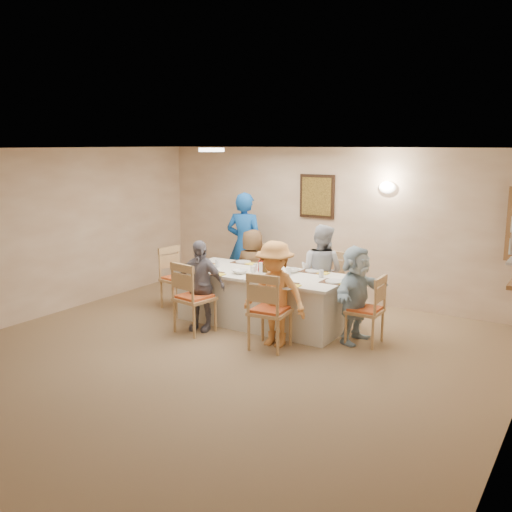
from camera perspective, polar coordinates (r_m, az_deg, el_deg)
The scene contains 44 objects.
ground at distance 6.85m, azimuth -4.87°, elevation -10.77°, with size 7.00×7.00×0.00m, color #987750.
room_walls at distance 6.44m, azimuth -5.09°, elevation 1.82°, with size 7.00×7.00×7.00m.
wall_picture at distance 9.52m, azimuth 6.11°, elevation 5.95°, with size 0.62×0.05×0.72m.
wall_sconce at distance 9.03m, azimuth 12.98°, elevation 6.72°, with size 0.26×0.09×0.18m, color white.
ceiling_light at distance 8.16m, azimuth -4.47°, elevation 10.54°, with size 0.36×0.36×0.05m, color white.
dining_table at distance 8.19m, azimuth 0.64°, elevation -4.23°, with size 2.46×1.04×0.76m, color white.
chair_back_left at distance 9.13m, azimuth 0.04°, elevation -1.91°, with size 0.47×0.47×0.98m, color tan, non-canonical shape.
chair_back_right at distance 8.57m, azimuth 6.87°, elevation -2.84°, with size 0.47×0.47×0.98m, color tan, non-canonical shape.
chair_front_left at distance 7.86m, azimuth -6.16°, elevation -4.06°, with size 0.48×0.48×1.00m, color tan, non-canonical shape.
chair_front_right at distance 7.20m, azimuth 1.41°, elevation -5.38°, with size 0.48×0.48×1.01m, color tan, non-canonical shape.
chair_left_end at distance 9.04m, azimuth -7.78°, elevation -2.18°, with size 0.46×0.46×0.97m, color tan, non-canonical shape.
chair_right_end at distance 7.51m, azimuth 10.83°, elevation -5.24°, with size 0.44×0.44×0.92m, color tan, non-canonical shape.
diner_back_left at distance 9.00m, azimuth -0.37°, elevation -1.24°, with size 0.62×0.42×1.24m, color brown.
diner_back_right at distance 8.42m, azimuth 6.55°, elevation -1.60°, with size 0.71×0.57×1.41m, color #B4B8C3.
diner_front_left at distance 7.91m, azimuth -5.65°, elevation -2.94°, with size 0.79×0.45×1.27m, color slate.
diner_front_right at distance 7.25m, azimuth 1.90°, elevation -3.82°, with size 0.88×0.51×1.36m, color #F7A250.
diner_right_end at distance 7.51m, azimuth 9.96°, elevation -3.78°, with size 0.51×1.22×1.28m, color silver.
caregiver at distance 9.58m, azimuth -1.14°, elevation 1.12°, with size 0.71×0.53×1.77m, color #144FA7.
placemat_fl at distance 8.09m, azimuth -4.54°, elevation -1.67°, with size 0.33×0.24×0.01m, color #472B19.
plate_fl at distance 8.08m, azimuth -4.54°, elevation -1.61°, with size 0.23×0.23×0.01m, color white.
napkin_fl at distance 7.94m, azimuth -3.71°, elevation -1.85°, with size 0.15×0.15×0.01m, color yellow.
placemat_fr at distance 7.45m, azimuth 2.91°, elevation -2.76°, with size 0.33×0.24×0.01m, color #472B19.
plate_fr at distance 7.45m, azimuth 2.91°, elevation -2.69°, with size 0.23×0.23×0.01m, color white.
napkin_fr at distance 7.32m, azimuth 3.95°, elevation -2.97°, with size 0.13×0.13×0.01m, color yellow.
placemat_bl at distance 8.76m, azimuth -1.28°, elevation -0.64°, with size 0.34×0.25×0.01m, color #472B19.
plate_bl at distance 8.76m, azimuth -1.28°, elevation -0.58°, with size 0.24×0.24×0.01m, color white.
napkin_bl at distance 8.62m, azimuth -0.46°, elevation -0.78°, with size 0.14×0.14×0.01m, color yellow.
placemat_br at distance 8.18m, azimuth 5.77°, elevation -1.55°, with size 0.36×0.27×0.01m, color #472B19.
plate_br at distance 8.18m, azimuth 5.78°, elevation -1.48°, with size 0.24×0.24×0.01m, color white.
napkin_br at distance 8.06m, azimuth 6.77°, elevation -1.72°, with size 0.14×0.14×0.01m, color yellow.
placemat_le at distance 8.71m, azimuth -5.55°, elevation -0.76°, with size 0.37×0.28×0.01m, color #472B19.
plate_le at distance 8.71m, azimuth -5.55°, elevation -0.70°, with size 0.25×0.25×0.02m, color white.
napkin_le at distance 8.56m, azimuth -4.80°, elevation -0.91°, with size 0.15×0.15×0.01m, color yellow.
placemat_re at distance 7.59m, azimuth 7.89°, elevation -2.60°, with size 0.36×0.27×0.01m, color #472B19.
plate_re at distance 7.59m, azimuth 7.89°, elevation -2.52°, with size 0.25×0.25×0.02m, color white.
napkin_re at distance 7.48m, azimuth 8.99°, elevation -2.79°, with size 0.14×0.14×0.01m, color yellow.
teacup_a at distance 8.30m, azimuth -5.16°, elevation -1.06°, with size 0.12×0.12×0.09m, color white.
teacup_b at distance 8.36m, azimuth 4.88°, elevation -1.01°, with size 0.08×0.08×0.08m, color white.
bowl_a at distance 8.02m, azimuth -1.63°, elevation -1.58°, with size 0.26×0.26×0.05m, color white.
bowl_b at distance 8.10m, azimuth 3.63°, elevation -1.45°, with size 0.23×0.23×0.06m, color white.
condiment_ketchup at distance 8.09m, azimuth 0.49°, elevation -0.83°, with size 0.09×0.09×0.23m, color #A6140E.
condiment_brown at distance 8.08m, azimuth 1.03°, elevation -0.99°, with size 0.09×0.09×0.19m, color #4E3515.
condiment_malt at distance 7.99m, azimuth 1.54°, elevation -1.31°, with size 0.14×0.14×0.14m, color #4E3515.
drinking_glass at distance 8.21m, azimuth -0.07°, elevation -1.07°, with size 0.06×0.06×0.09m, color silver.
Camera 1 is at (3.84, -5.07, 2.56)m, focal length 40.00 mm.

